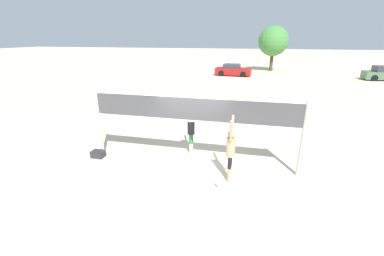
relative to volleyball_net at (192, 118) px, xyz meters
The scene contains 8 objects.
ground_plane 1.78m from the volleyball_net, ahead, with size 200.00×200.00×0.00m, color beige.
volleyball_net is the anchor object (origin of this frame).
player_spiker 1.81m from the volleyball_net, 30.75° to the right, with size 0.28×0.71×2.15m.
player_blocker 1.18m from the volleyball_net, 105.73° to the left, with size 0.28×0.69×2.01m.
volleyball 2.44m from the volleyball_net, 47.85° to the right, with size 0.23×0.23×0.23m.
gear_bag 4.05m from the volleyball_net, behind, with size 0.48×0.35×0.26m.
parked_car_near 23.47m from the volleyball_net, 91.29° to the left, with size 4.32×2.21×1.38m.
tree_left_cluster 29.64m from the volleyball_net, 81.96° to the left, with size 3.91×3.91×5.87m.
Camera 1 is at (1.99, -8.29, 4.43)m, focal length 24.00 mm.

